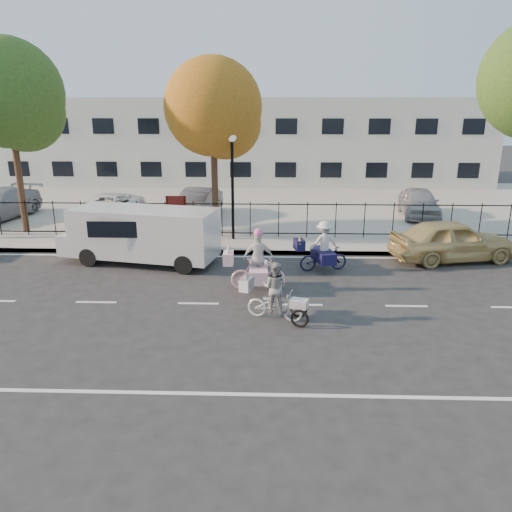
{
  "coord_description": "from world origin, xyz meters",
  "views": [
    {
      "loc": [
        2.11,
        -13.38,
        5.53
      ],
      "look_at": [
        1.64,
        1.2,
        1.1
      ],
      "focal_mm": 35.0,
      "sensor_mm": 36.0,
      "label": 1
    }
  ],
  "objects_px": {
    "lamppost": "(232,168)",
    "lot_car_d": "(419,202)",
    "bull_bike": "(323,251)",
    "lot_car_b": "(106,209)",
    "unicorn_bike": "(257,267)",
    "white_van": "(142,233)",
    "lot_car_c": "(197,203)",
    "zebra_trike": "(275,297)",
    "gold_sedan": "(452,240)"
  },
  "relations": [
    {
      "from": "bull_bike",
      "to": "white_van",
      "type": "distance_m",
      "value": 6.49
    },
    {
      "from": "lamppost",
      "to": "lot_car_d",
      "type": "bearing_deg",
      "value": 27.53
    },
    {
      "from": "white_van",
      "to": "lot_car_d",
      "type": "relative_size",
      "value": 1.42
    },
    {
      "from": "lot_car_b",
      "to": "lamppost",
      "type": "bearing_deg",
      "value": -14.14
    },
    {
      "from": "lot_car_b",
      "to": "lot_car_d",
      "type": "height_order",
      "value": "lot_car_d"
    },
    {
      "from": "lot_car_b",
      "to": "gold_sedan",
      "type": "bearing_deg",
      "value": -9.3
    },
    {
      "from": "bull_bike",
      "to": "lot_car_c",
      "type": "distance_m",
      "value": 9.57
    },
    {
      "from": "zebra_trike",
      "to": "bull_bike",
      "type": "relative_size",
      "value": 0.96
    },
    {
      "from": "unicorn_bike",
      "to": "bull_bike",
      "type": "bearing_deg",
      "value": -49.63
    },
    {
      "from": "bull_bike",
      "to": "lot_car_c",
      "type": "height_order",
      "value": "bull_bike"
    },
    {
      "from": "lamppost",
      "to": "lot_car_b",
      "type": "xyz_separation_m",
      "value": [
        -6.24,
        2.82,
        -2.3
      ]
    },
    {
      "from": "zebra_trike",
      "to": "bull_bike",
      "type": "bearing_deg",
      "value": -3.51
    },
    {
      "from": "lamppost",
      "to": "lot_car_c",
      "type": "bearing_deg",
      "value": 116.64
    },
    {
      "from": "white_van",
      "to": "gold_sedan",
      "type": "relative_size",
      "value": 1.32
    },
    {
      "from": "lot_car_b",
      "to": "lot_car_d",
      "type": "xyz_separation_m",
      "value": [
        15.2,
        1.86,
        0.05
      ]
    },
    {
      "from": "unicorn_bike",
      "to": "white_van",
      "type": "bearing_deg",
      "value": 56.51
    },
    {
      "from": "bull_bike",
      "to": "gold_sedan",
      "type": "xyz_separation_m",
      "value": [
        4.87,
        1.31,
        0.07
      ]
    },
    {
      "from": "lot_car_c",
      "to": "lot_car_d",
      "type": "distance_m",
      "value": 11.09
    },
    {
      "from": "gold_sedan",
      "to": "zebra_trike",
      "type": "bearing_deg",
      "value": 118.7
    },
    {
      "from": "bull_bike",
      "to": "white_van",
      "type": "height_order",
      "value": "white_van"
    },
    {
      "from": "lot_car_c",
      "to": "white_van",
      "type": "bearing_deg",
      "value": -86.54
    },
    {
      "from": "unicorn_bike",
      "to": "lot_car_d",
      "type": "relative_size",
      "value": 0.47
    },
    {
      "from": "zebra_trike",
      "to": "lot_car_d",
      "type": "distance_m",
      "value": 14.42
    },
    {
      "from": "zebra_trike",
      "to": "white_van",
      "type": "xyz_separation_m",
      "value": [
        -4.77,
        4.85,
        0.48
      ]
    },
    {
      "from": "zebra_trike",
      "to": "unicorn_bike",
      "type": "distance_m",
      "value": 2.28
    },
    {
      "from": "lamppost",
      "to": "unicorn_bike",
      "type": "relative_size",
      "value": 2.2
    },
    {
      "from": "bull_bike",
      "to": "lot_car_b",
      "type": "relative_size",
      "value": 0.41
    },
    {
      "from": "bull_bike",
      "to": "lot_car_b",
      "type": "bearing_deg",
      "value": 43.46
    },
    {
      "from": "lot_car_c",
      "to": "unicorn_bike",
      "type": "bearing_deg",
      "value": -60.52
    },
    {
      "from": "unicorn_bike",
      "to": "white_van",
      "type": "relative_size",
      "value": 0.33
    },
    {
      "from": "zebra_trike",
      "to": "lot_car_d",
      "type": "bearing_deg",
      "value": -11.96
    },
    {
      "from": "white_van",
      "to": "gold_sedan",
      "type": "bearing_deg",
      "value": 15.0
    },
    {
      "from": "zebra_trike",
      "to": "white_van",
      "type": "height_order",
      "value": "white_van"
    },
    {
      "from": "unicorn_bike",
      "to": "bull_bike",
      "type": "relative_size",
      "value": 1.01
    },
    {
      "from": "lot_car_b",
      "to": "lot_car_d",
      "type": "bearing_deg",
      "value": 17.1
    },
    {
      "from": "bull_bike",
      "to": "lot_car_d",
      "type": "bearing_deg",
      "value": -46.8
    },
    {
      "from": "zebra_trike",
      "to": "lot_car_c",
      "type": "relative_size",
      "value": 0.45
    },
    {
      "from": "bull_bike",
      "to": "lot_car_d",
      "type": "distance_m",
      "value": 9.98
    },
    {
      "from": "zebra_trike",
      "to": "unicorn_bike",
      "type": "relative_size",
      "value": 0.95
    },
    {
      "from": "lamppost",
      "to": "white_van",
      "type": "distance_m",
      "value": 4.7
    },
    {
      "from": "gold_sedan",
      "to": "lot_car_d",
      "type": "xyz_separation_m",
      "value": [
        0.71,
        6.97,
        0.09
      ]
    },
    {
      "from": "lamppost",
      "to": "lot_car_b",
      "type": "relative_size",
      "value": 0.91
    },
    {
      "from": "gold_sedan",
      "to": "lot_car_c",
      "type": "xyz_separation_m",
      "value": [
        -10.37,
        6.53,
        0.07
      ]
    },
    {
      "from": "bull_bike",
      "to": "gold_sedan",
      "type": "relative_size",
      "value": 0.43
    },
    {
      "from": "lamppost",
      "to": "lot_car_b",
      "type": "distance_m",
      "value": 7.22
    },
    {
      "from": "lot_car_c",
      "to": "lot_car_d",
      "type": "height_order",
      "value": "lot_car_d"
    },
    {
      "from": "bull_bike",
      "to": "lamppost",
      "type": "bearing_deg",
      "value": 30.35
    },
    {
      "from": "zebra_trike",
      "to": "gold_sedan",
      "type": "height_order",
      "value": "zebra_trike"
    },
    {
      "from": "lamppost",
      "to": "bull_bike",
      "type": "bearing_deg",
      "value": -46.82
    },
    {
      "from": "lot_car_d",
      "to": "white_van",
      "type": "bearing_deg",
      "value": -141.82
    }
  ]
}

